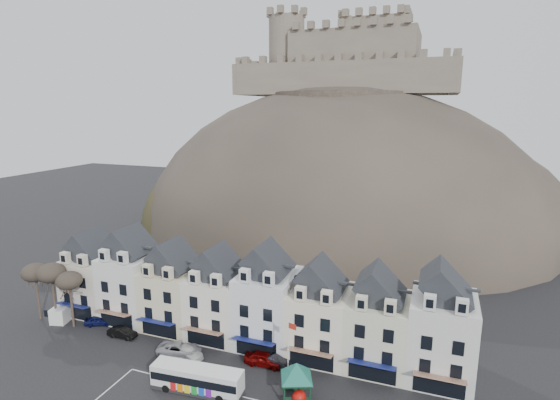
% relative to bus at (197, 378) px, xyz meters
% --- Properties ---
extents(townhouse_terrace, '(54.40, 9.35, 11.80)m').
position_rel_bus_xyz_m(townhouse_terrace, '(0.11, 11.76, 3.77)').
color(townhouse_terrace, beige).
rests_on(townhouse_terrace, ground).
extents(castle_hill, '(100.00, 76.00, 68.00)m').
position_rel_bus_xyz_m(castle_hill, '(1.22, 64.74, -1.42)').
color(castle_hill, '#332D27').
rests_on(castle_hill, ground).
extents(castle, '(50.20, 22.20, 22.00)m').
position_rel_bus_xyz_m(castle, '(0.47, 71.72, 38.66)').
color(castle, '#685A4F').
rests_on(castle, ground).
extents(tree_left_far, '(3.61, 3.61, 8.24)m').
position_rel_bus_xyz_m(tree_left_far, '(-29.04, 6.29, 5.37)').
color(tree_left_far, '#3A2D25').
rests_on(tree_left_far, ground).
extents(tree_left_mid, '(3.78, 3.78, 8.64)m').
position_rel_bus_xyz_m(tree_left_mid, '(-26.04, 6.29, 5.71)').
color(tree_left_mid, '#3A2D25').
rests_on(tree_left_mid, ground).
extents(tree_left_near, '(3.43, 3.43, 7.84)m').
position_rel_bus_xyz_m(tree_left_near, '(-23.04, 6.29, 5.03)').
color(tree_left_near, '#3A2D25').
rests_on(tree_left_near, ground).
extents(bus, '(9.95, 3.02, 2.77)m').
position_rel_bus_xyz_m(bus, '(0.00, 0.00, 0.00)').
color(bus, '#262628').
rests_on(bus, ground).
extents(bus_shelter, '(5.84, 5.84, 4.00)m').
position_rel_bus_xyz_m(bus_shelter, '(10.09, 2.54, 1.57)').
color(bus_shelter, black).
rests_on(bus_shelter, ground).
extents(red_buoy, '(1.49, 1.49, 1.77)m').
position_rel_bus_xyz_m(red_buoy, '(10.75, 1.38, -0.63)').
color(red_buoy, black).
rests_on(red_buoy, ground).
extents(flagpole, '(1.03, 0.34, 7.32)m').
position_rel_bus_xyz_m(flagpole, '(8.50, 4.69, 2.65)').
color(flagpole, silver).
rests_on(flagpole, ground).
extents(white_van, '(3.17, 5.07, 2.15)m').
position_rel_bus_xyz_m(white_van, '(-25.95, 7.79, -0.45)').
color(white_van, silver).
rests_on(white_van, ground).
extents(car_navy, '(4.04, 2.94, 1.28)m').
position_rel_bus_xyz_m(car_navy, '(-20.04, 7.79, -0.89)').
color(car_navy, '#0D1144').
rests_on(car_navy, ground).
extents(car_black, '(3.96, 1.45, 1.30)m').
position_rel_bus_xyz_m(car_black, '(-14.84, 6.20, -0.88)').
color(car_black, black).
rests_on(car_black, ground).
extents(car_silver, '(5.65, 3.52, 1.48)m').
position_rel_bus_xyz_m(car_silver, '(-5.64, 5.29, -0.79)').
color(car_silver, '#A3A4AA').
rests_on(car_silver, ground).
extents(car_white, '(4.57, 2.95, 1.23)m').
position_rel_bus_xyz_m(car_white, '(-4.44, 5.29, -0.91)').
color(car_white, white).
rests_on(car_white, ground).
extents(car_maroon, '(4.68, 2.06, 1.57)m').
position_rel_bus_xyz_m(car_maroon, '(4.76, 6.80, -0.75)').
color(car_maroon, '#640605').
rests_on(car_maroon, ground).
extents(car_charcoal, '(3.95, 1.49, 1.29)m').
position_rel_bus_xyz_m(car_charcoal, '(5.96, 6.98, -0.89)').
color(car_charcoal, black).
rests_on(car_charcoal, ground).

